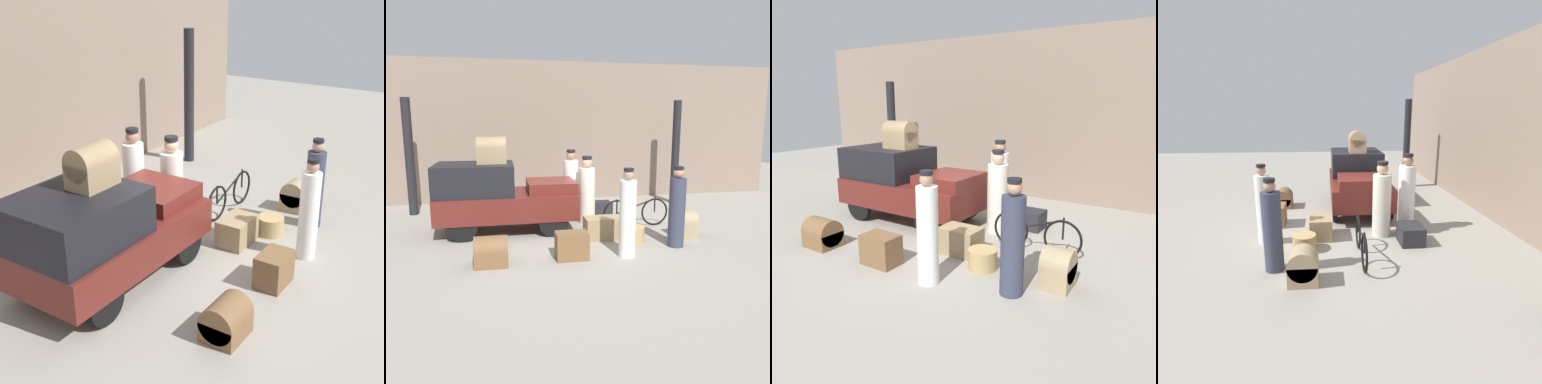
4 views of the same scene
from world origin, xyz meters
The scene contains 16 objects.
ground_plane centered at (0.00, 0.00, 0.00)m, with size 30.00×30.00×0.00m, color gray.
station_building_facade centered at (0.00, 4.08, 2.25)m, with size 16.00×0.15×4.50m.
canopy_pillar_right centered at (3.87, 2.70, 1.62)m, with size 0.25×0.25×3.24m.
truck centered at (-1.63, 0.58, 0.88)m, with size 3.23×1.60×1.64m.
bicycle centered at (1.70, 0.29, 0.36)m, with size 1.69×0.04×0.74m.
wicker_basket centered at (1.24, -0.84, 0.17)m, with size 0.48×0.48×0.34m.
porter_standing_middle centered at (0.28, 1.54, 0.85)m, with size 0.40×0.40×1.85m.
porter_with_bicycle centered at (0.79, -1.70, 0.81)m, with size 0.32×0.32×1.74m.
porter_carrying_trunk centered at (0.58, 0.89, 0.79)m, with size 0.42×0.42×1.73m.
conductor_in_dark_uniform centered at (2.00, -1.33, 0.78)m, with size 0.34×0.34×1.70m.
trunk_umber_medium centered at (2.49, -0.78, 0.29)m, with size 0.43×0.50×0.62m.
trunk_wicker_pale centered at (1.07, 1.45, 0.20)m, with size 0.62×0.50×0.41m.
suitcase_small_leather centered at (-0.29, -1.62, 0.26)m, with size 0.62×0.42×0.52m.
suitcase_tan_flat centered at (-1.80, -1.64, 0.24)m, with size 0.61×0.50×0.55m.
trunk_large_brown centered at (0.58, -0.49, 0.24)m, with size 0.72×0.50×0.48m.
trunk_on_truck_roof centered at (-1.78, 0.58, 1.93)m, with size 0.67×0.47×0.62m.
Camera 1 is at (-6.89, -4.45, 4.45)m, focal length 50.00 mm.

